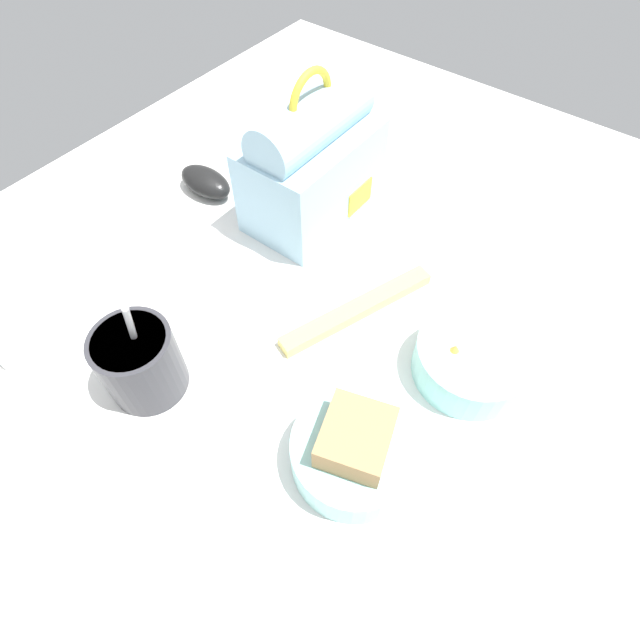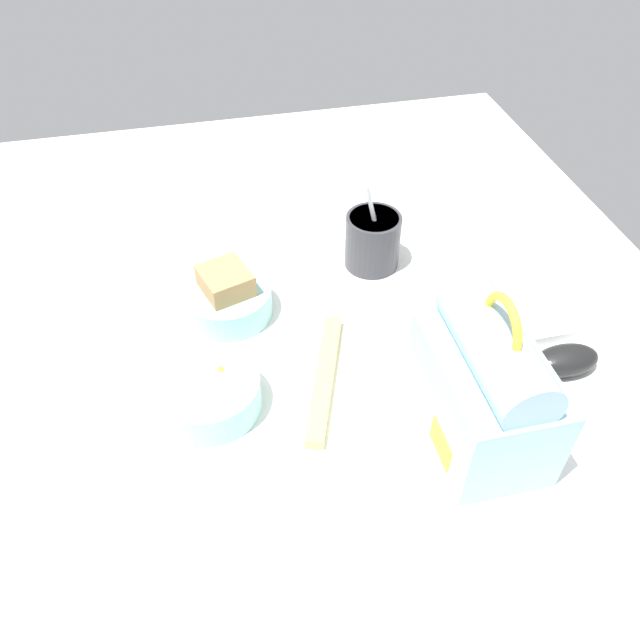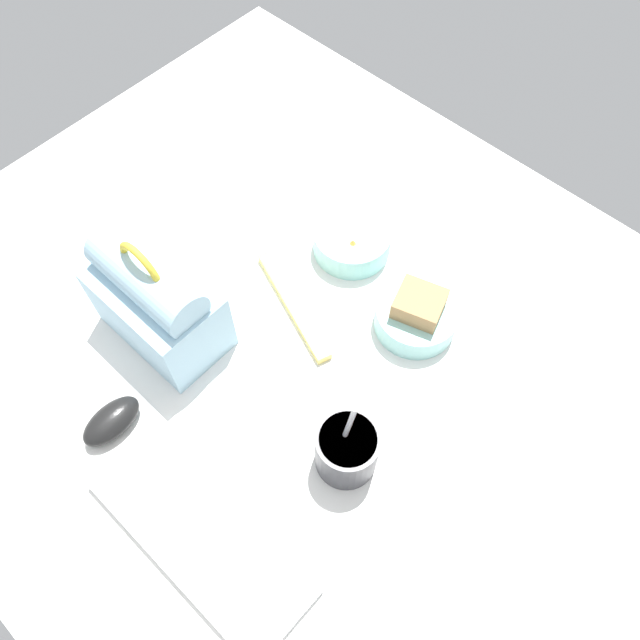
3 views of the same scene
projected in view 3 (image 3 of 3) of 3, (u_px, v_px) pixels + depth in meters
desk_surface at (322, 358)px, 97.97cm from camera, size 140.00×110.00×2.00cm
keyboard at (201, 536)px, 82.67cm from camera, size 33.01×12.24×2.10cm
lunch_bag at (157, 302)px, 91.96cm from camera, size 19.67×12.27×21.83cm
soup_cup at (347, 449)px, 84.70cm from camera, size 8.77×8.77×15.13cm
bento_bowl_sandwich at (416, 315)px, 97.25cm from camera, size 12.98×12.98×8.00cm
bento_bowl_snacks at (352, 240)px, 104.93cm from camera, size 13.10×13.10×5.87cm
computer_mouse at (111, 421)px, 89.68cm from camera, size 5.01×9.31×3.86cm
chopstick_case at (293, 305)px, 100.68cm from camera, size 21.62×9.80×1.60cm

